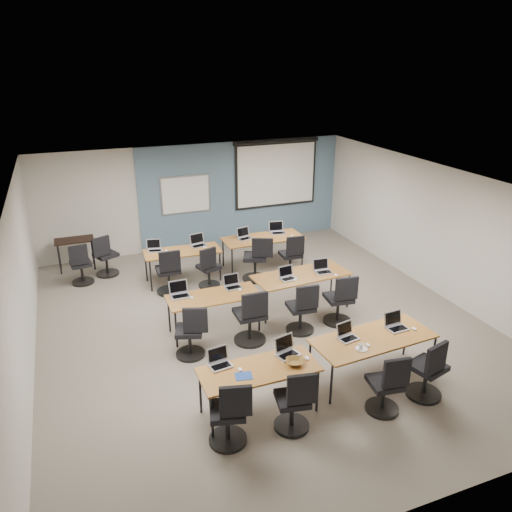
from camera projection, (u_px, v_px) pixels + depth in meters
name	position (u px, v px, depth m)	size (l,w,h in m)	color
floor	(261.00, 324.00, 9.50)	(8.00, 9.00, 0.02)	#6B6354
ceiling	(262.00, 185.00, 8.48)	(8.00, 9.00, 0.02)	white
wall_back	(196.00, 197.00, 12.87)	(8.00, 0.04, 2.70)	beige
wall_front	(426.00, 413.00, 5.11)	(8.00, 0.04, 2.70)	beige
wall_left	(20.00, 294.00, 7.64)	(0.04, 9.00, 2.70)	beige
wall_right	(440.00, 231.00, 10.34)	(0.04, 9.00, 2.70)	beige
blue_accent_panel	(242.00, 192.00, 13.27)	(5.50, 0.04, 2.70)	#3D5977
whiteboard	(186.00, 195.00, 12.67)	(1.28, 0.03, 0.98)	#A7ACB4
projector_screen	(276.00, 170.00, 13.33)	(2.40, 0.10, 1.82)	black
training_table_front_left	(259.00, 372.00, 6.90)	(1.67, 0.70, 0.73)	#A1733E
training_table_front_right	(373.00, 340.00, 7.66)	(1.93, 0.80, 0.73)	brown
training_table_mid_left	(214.00, 298.00, 8.99)	(1.67, 0.69, 0.73)	#A95D2B
training_table_mid_right	(301.00, 276.00, 9.85)	(1.91, 0.80, 0.73)	#9F582D
training_table_back_left	(182.00, 253.00, 11.04)	(1.67, 0.70, 0.73)	#A36841
training_table_back_right	(263.00, 239.00, 11.83)	(1.90, 0.79, 0.73)	olive
laptop_0	(219.00, 361.00, 6.95)	(0.31, 0.26, 0.24)	#A2A1AD
mouse_0	(240.00, 369.00, 6.85)	(0.06, 0.09, 0.03)	white
task_chair_0	(230.00, 418.00, 6.42)	(0.51, 0.51, 0.99)	black
laptop_1	(287.00, 350.00, 7.21)	(0.33, 0.28, 0.25)	silver
mouse_1	(307.00, 358.00, 7.11)	(0.06, 0.10, 0.03)	white
task_chair_1	(294.00, 405.00, 6.67)	(0.49, 0.49, 0.97)	black
laptop_2	(347.00, 335.00, 7.61)	(0.30, 0.25, 0.23)	#B6B6B6
mouse_2	(368.00, 345.00, 7.42)	(0.06, 0.10, 0.04)	white
task_chair_2	(387.00, 389.00, 7.00)	(0.48, 0.48, 0.97)	black
laptop_3	(396.00, 324.00, 7.90)	(0.33, 0.28, 0.25)	#A5A5B1
mouse_3	(414.00, 329.00, 7.86)	(0.06, 0.10, 0.04)	white
task_chair_3	(428.00, 374.00, 7.30)	(0.53, 0.53, 1.01)	black
laptop_4	(180.00, 292.00, 8.95)	(0.34, 0.29, 0.26)	#A1A1AC
mouse_4	(192.00, 298.00, 8.87)	(0.06, 0.09, 0.03)	white
task_chair_4	(191.00, 336.00, 8.31)	(0.52, 0.50, 0.98)	black
laptop_5	(233.00, 284.00, 9.28)	(0.30, 0.26, 0.23)	#ACACB5
mouse_5	(240.00, 289.00, 9.18)	(0.06, 0.10, 0.03)	white
task_chair_5	(251.00, 321.00, 8.72)	(0.57, 0.57, 1.05)	black
laptop_6	(287.00, 276.00, 9.64)	(0.30, 0.26, 0.23)	#B4B4BA
mouse_6	(295.00, 280.00, 9.57)	(0.06, 0.10, 0.03)	white
task_chair_6	(302.00, 312.00, 9.06)	(0.52, 0.52, 1.00)	black
laptop_7	(323.00, 269.00, 9.93)	(0.33, 0.28, 0.25)	#B2B2BF
mouse_7	(336.00, 275.00, 9.78)	(0.07, 0.11, 0.04)	white
task_chair_7	(340.00, 303.00, 9.36)	(0.54, 0.54, 1.01)	black
laptop_8	(154.00, 248.00, 11.02)	(0.31, 0.27, 0.24)	#B6B6BA
mouse_8	(166.00, 250.00, 11.00)	(0.06, 0.10, 0.03)	white
task_chair_8	(169.00, 275.00, 10.55)	(0.55, 0.55, 1.02)	black
laptop_9	(198.00, 243.00, 11.30)	(0.34, 0.29, 0.26)	silver
mouse_9	(205.00, 247.00, 11.18)	(0.06, 0.10, 0.03)	white
task_chair_9	(209.00, 271.00, 10.84)	(0.49, 0.48, 0.96)	black
laptop_10	(244.00, 236.00, 11.74)	(0.33, 0.28, 0.25)	silver
mouse_10	(253.00, 239.00, 11.72)	(0.06, 0.09, 0.03)	white
task_chair_10	(257.00, 262.00, 11.18)	(0.61, 0.57, 1.05)	black
laptop_11	(277.00, 230.00, 12.11)	(0.36, 0.30, 0.27)	silver
mouse_11	(292.00, 236.00, 11.91)	(0.05, 0.09, 0.03)	white
task_chair_11	(292.00, 258.00, 11.44)	(0.51, 0.51, 0.99)	black
blue_mousepad	(244.00, 376.00, 6.72)	(0.23, 0.19, 0.01)	#21449B
snack_bowl	(295.00, 362.00, 6.98)	(0.29, 0.29, 0.07)	#9A5027
snack_plate	(362.00, 349.00, 7.34)	(0.18, 0.18, 0.01)	white
coffee_cup	(361.00, 347.00, 7.33)	(0.06, 0.06, 0.06)	white
utility_table	(75.00, 243.00, 11.68)	(0.88, 0.49, 0.75)	black
spare_chair_a	(105.00, 259.00, 11.41)	(0.55, 0.52, 1.00)	black
spare_chair_b	(81.00, 267.00, 10.99)	(0.48, 0.48, 0.97)	black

